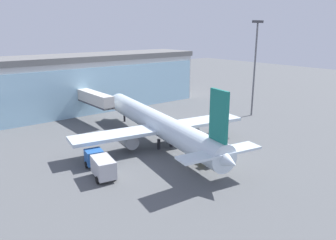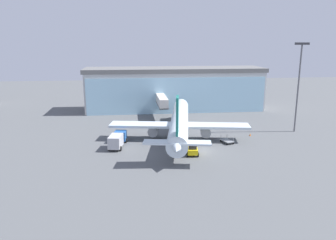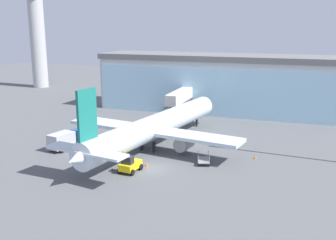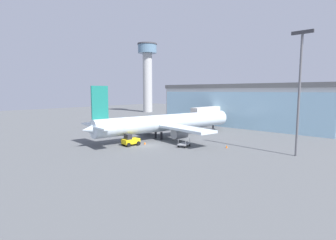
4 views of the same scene
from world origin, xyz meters
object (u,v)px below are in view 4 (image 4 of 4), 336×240
object	(u,v)px
baggage_cart	(184,144)
safety_cone_wingtip	(227,146)
airplane	(166,123)
catering_truck	(115,128)
control_tower	(147,69)
apron_light_mast	(300,84)
safety_cone_nose	(145,143)
pushback_tug	(130,141)
jet_bridge	(210,112)

from	to	relation	value
baggage_cart	safety_cone_wingtip	xyz separation A→B (m)	(6.49, 4.44, -0.23)
airplane	catering_truck	bearing A→B (deg)	119.40
control_tower	airplane	xyz separation A→B (m)	(55.80, -46.40, -17.48)
control_tower	apron_light_mast	bearing A→B (deg)	-28.21
safety_cone_wingtip	apron_light_mast	bearing A→B (deg)	11.82
apron_light_mast	safety_cone_nose	world-z (taller)	apron_light_mast
apron_light_mast	safety_cone_wingtip	size ratio (longest dim) A/B	35.78
catering_truck	baggage_cart	distance (m)	21.77
control_tower	catering_truck	xyz separation A→B (m)	(43.01, -50.90, -19.37)
apron_light_mast	safety_cone_wingtip	xyz separation A→B (m)	(-11.25, -2.36, -11.33)
airplane	pushback_tug	bearing A→B (deg)	-166.21
jet_bridge	pushback_tug	world-z (taller)	jet_bridge
jet_bridge	apron_light_mast	size ratio (longest dim) A/B	0.75
pushback_tug	apron_light_mast	bearing A→B (deg)	-57.31
pushback_tug	control_tower	bearing A→B (deg)	50.80
jet_bridge	baggage_cart	size ratio (longest dim) A/B	4.69
jet_bridge	apron_light_mast	xyz separation A→B (m)	(28.58, -17.99, 7.02)
pushback_tug	safety_cone_wingtip	distance (m)	18.18
apron_light_mast	catering_truck	size ratio (longest dim) A/B	2.60
jet_bridge	baggage_cart	bearing A→B (deg)	-156.66
pushback_tug	jet_bridge	bearing A→B (deg)	10.95
safety_cone_nose	safety_cone_wingtip	xyz separation A→B (m)	(13.50, 7.99, 0.00)
control_tower	catering_truck	world-z (taller)	control_tower
apron_light_mast	jet_bridge	bearing A→B (deg)	147.81
catering_truck	pushback_tug	size ratio (longest dim) A/B	2.25
safety_cone_wingtip	catering_truck	bearing A→B (deg)	-171.36
airplane	pushback_tug	size ratio (longest dim) A/B	11.45
pushback_tug	baggage_cart	bearing A→B (deg)	-47.02
baggage_cart	pushback_tug	xyz separation A→B (m)	(-8.25, -6.18, 0.47)
catering_truck	pushback_tug	bearing A→B (deg)	-104.44
control_tower	pushback_tug	world-z (taller)	control_tower
control_tower	apron_light_mast	distance (m)	94.07
baggage_cart	safety_cone_wingtip	bearing A→B (deg)	107.15
apron_light_mast	pushback_tug	xyz separation A→B (m)	(-25.99, -12.97, -10.63)
catering_truck	safety_cone_wingtip	size ratio (longest dim) A/B	13.78
baggage_cart	safety_cone_nose	bearing A→B (deg)	-80.44
catering_truck	safety_cone_wingtip	distance (m)	28.59
control_tower	baggage_cart	xyz separation A→B (m)	(64.76, -51.05, -20.34)
apron_light_mast	safety_cone_wingtip	world-z (taller)	apron_light_mast
pushback_tug	safety_cone_wingtip	world-z (taller)	pushback_tug
control_tower	safety_cone_wingtip	xyz separation A→B (m)	(71.25, -46.61, -20.56)
control_tower	airplane	distance (m)	74.64
catering_truck	baggage_cart	xyz separation A→B (m)	(21.75, -0.15, -0.97)
jet_bridge	apron_light_mast	world-z (taller)	apron_light_mast
catering_truck	safety_cone_nose	bearing A→B (deg)	-93.40
catering_truck	jet_bridge	bearing A→B (deg)	-13.19
airplane	safety_cone_wingtip	bearing A→B (deg)	-80.73
apron_light_mast	catering_truck	bearing A→B (deg)	-170.45
control_tower	safety_cone_wingtip	bearing A→B (deg)	-33.19
apron_light_mast	pushback_tug	distance (m)	30.93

